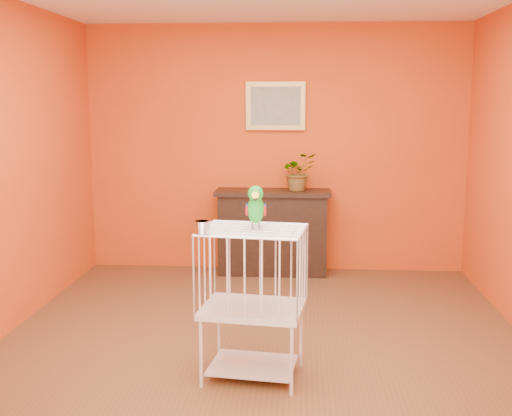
{
  "coord_description": "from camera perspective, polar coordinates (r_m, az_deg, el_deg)",
  "views": [
    {
      "loc": [
        0.29,
        -4.55,
        1.8
      ],
      "look_at": [
        -0.0,
        -0.56,
        1.13
      ],
      "focal_mm": 45.0,
      "sensor_mm": 36.0,
      "label": 1
    }
  ],
  "objects": [
    {
      "name": "ground",
      "position": [
        4.9,
        0.51,
        -12.05
      ],
      "size": [
        4.5,
        4.5,
        0.0
      ],
      "primitive_type": "plane",
      "color": "brown",
      "rests_on": "ground"
    },
    {
      "name": "room_shell",
      "position": [
        4.56,
        0.54,
        6.78
      ],
      "size": [
        4.5,
        4.5,
        4.5
      ],
      "color": "#D24813",
      "rests_on": "ground"
    },
    {
      "name": "console_cabinet",
      "position": [
        6.73,
        1.49,
        -2.14
      ],
      "size": [
        1.19,
        0.43,
        0.89
      ],
      "color": "black",
      "rests_on": "ground"
    },
    {
      "name": "potted_plant",
      "position": [
        6.58,
        3.76,
        2.8
      ],
      "size": [
        0.48,
        0.5,
        0.3
      ],
      "primitive_type": "imported",
      "rotation": [
        0.0,
        0.0,
        0.44
      ],
      "color": "#26722D",
      "rests_on": "console_cabinet"
    },
    {
      "name": "framed_picture",
      "position": [
        6.77,
        1.75,
        9.05
      ],
      "size": [
        0.62,
        0.04,
        0.5
      ],
      "color": "#B58F40",
      "rests_on": "room_shell"
    },
    {
      "name": "birdcage",
      "position": [
        4.2,
        -0.29,
        -8.3
      ],
      "size": [
        0.7,
        0.57,
        0.99
      ],
      "rotation": [
        0.0,
        0.0,
        -0.12
      ],
      "color": "silver",
      "rests_on": "ground"
    },
    {
      "name": "feed_cup",
      "position": [
        3.94,
        -4.82,
        -1.68
      ],
      "size": [
        0.11,
        0.11,
        0.07
      ],
      "primitive_type": "cylinder",
      "color": "silver",
      "rests_on": "birdcage"
    },
    {
      "name": "parrot",
      "position": [
        4.07,
        -0.02,
        0.14
      ],
      "size": [
        0.14,
        0.25,
        0.28
      ],
      "rotation": [
        0.0,
        0.0,
        0.03
      ],
      "color": "#59544C",
      "rests_on": "birdcage"
    }
  ]
}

